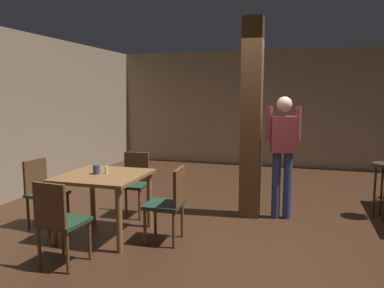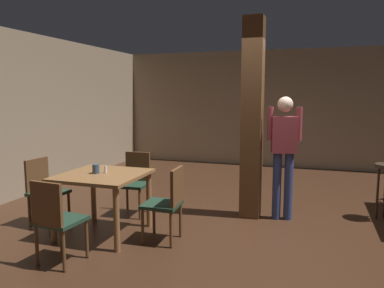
{
  "view_description": "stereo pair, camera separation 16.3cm",
  "coord_description": "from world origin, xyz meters",
  "px_view_note": "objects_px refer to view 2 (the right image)",
  "views": [
    {
      "loc": [
        0.61,
        -4.77,
        1.75
      ],
      "look_at": [
        -0.83,
        0.09,
        1.07
      ],
      "focal_mm": 35.0,
      "sensor_mm": 36.0,
      "label": 1
    },
    {
      "loc": [
        0.77,
        -4.72,
        1.75
      ],
      "look_at": [
        -0.83,
        0.09,
        1.07
      ],
      "focal_mm": 35.0,
      "sensor_mm": 36.0,
      "label": 2
    }
  ],
  "objects_px": {
    "chair_west": "(44,188)",
    "chair_north": "(135,180)",
    "napkin_cup": "(96,169)",
    "salt_shaker": "(106,169)",
    "dining_table": "(103,183)",
    "chair_south": "(56,217)",
    "standing_person": "(284,149)",
    "chair_east": "(168,200)"
  },
  "relations": [
    {
      "from": "napkin_cup",
      "to": "salt_shaker",
      "type": "relative_size",
      "value": 1.27
    },
    {
      "from": "chair_north",
      "to": "chair_south",
      "type": "bearing_deg",
      "value": -89.5
    },
    {
      "from": "chair_west",
      "to": "standing_person",
      "type": "xyz_separation_m",
      "value": [
        3.0,
        1.25,
        0.5
      ]
    },
    {
      "from": "salt_shaker",
      "to": "chair_west",
      "type": "bearing_deg",
      "value": -179.65
    },
    {
      "from": "chair_south",
      "to": "chair_west",
      "type": "relative_size",
      "value": 1.0
    },
    {
      "from": "chair_south",
      "to": "chair_west",
      "type": "xyz_separation_m",
      "value": [
        -0.94,
        0.95,
        0.0
      ]
    },
    {
      "from": "dining_table",
      "to": "chair_west",
      "type": "bearing_deg",
      "value": 177.53
    },
    {
      "from": "chair_east",
      "to": "standing_person",
      "type": "distance_m",
      "value": 1.83
    },
    {
      "from": "chair_east",
      "to": "napkin_cup",
      "type": "relative_size",
      "value": 7.86
    },
    {
      "from": "chair_west",
      "to": "chair_north",
      "type": "bearing_deg",
      "value": 42.29
    },
    {
      "from": "standing_person",
      "to": "chair_north",
      "type": "bearing_deg",
      "value": -168.73
    },
    {
      "from": "chair_north",
      "to": "napkin_cup",
      "type": "xyz_separation_m",
      "value": [
        -0.08,
        -0.89,
        0.33
      ]
    },
    {
      "from": "standing_person",
      "to": "chair_east",
      "type": "bearing_deg",
      "value": -133.88
    },
    {
      "from": "chair_north",
      "to": "chair_east",
      "type": "bearing_deg",
      "value": -44.52
    },
    {
      "from": "chair_south",
      "to": "chair_north",
      "type": "bearing_deg",
      "value": 90.5
    },
    {
      "from": "chair_north",
      "to": "napkin_cup",
      "type": "relative_size",
      "value": 7.86
    },
    {
      "from": "chair_north",
      "to": "napkin_cup",
      "type": "bearing_deg",
      "value": -94.9
    },
    {
      "from": "chair_west",
      "to": "salt_shaker",
      "type": "distance_m",
      "value": 1.0
    },
    {
      "from": "dining_table",
      "to": "chair_north",
      "type": "bearing_deg",
      "value": 90.5
    },
    {
      "from": "chair_west",
      "to": "napkin_cup",
      "type": "distance_m",
      "value": 0.91
    },
    {
      "from": "standing_person",
      "to": "salt_shaker",
      "type": "bearing_deg",
      "value": -148.81
    },
    {
      "from": "salt_shaker",
      "to": "chair_north",
      "type": "bearing_deg",
      "value": 91.69
    },
    {
      "from": "napkin_cup",
      "to": "salt_shaker",
      "type": "xyz_separation_m",
      "value": [
        0.1,
        0.06,
        -0.01
      ]
    },
    {
      "from": "dining_table",
      "to": "chair_east",
      "type": "bearing_deg",
      "value": 1.74
    },
    {
      "from": "dining_table",
      "to": "standing_person",
      "type": "relative_size",
      "value": 0.58
    },
    {
      "from": "chair_south",
      "to": "standing_person",
      "type": "distance_m",
      "value": 3.06
    },
    {
      "from": "chair_north",
      "to": "chair_west",
      "type": "bearing_deg",
      "value": -137.71
    },
    {
      "from": "chair_east",
      "to": "standing_person",
      "type": "relative_size",
      "value": 0.52
    },
    {
      "from": "chair_east",
      "to": "chair_west",
      "type": "distance_m",
      "value": 1.79
    },
    {
      "from": "chair_east",
      "to": "salt_shaker",
      "type": "relative_size",
      "value": 9.95
    },
    {
      "from": "chair_south",
      "to": "chair_north",
      "type": "height_order",
      "value": "same"
    },
    {
      "from": "salt_shaker",
      "to": "chair_south",
      "type": "bearing_deg",
      "value": -90.54
    },
    {
      "from": "salt_shaker",
      "to": "standing_person",
      "type": "height_order",
      "value": "standing_person"
    },
    {
      "from": "chair_south",
      "to": "chair_east",
      "type": "distance_m",
      "value": 1.27
    },
    {
      "from": "dining_table",
      "to": "chair_north",
      "type": "height_order",
      "value": "chair_north"
    },
    {
      "from": "chair_west",
      "to": "standing_person",
      "type": "distance_m",
      "value": 3.29
    },
    {
      "from": "dining_table",
      "to": "salt_shaker",
      "type": "bearing_deg",
      "value": 69.76
    },
    {
      "from": "chair_north",
      "to": "napkin_cup",
      "type": "distance_m",
      "value": 0.95
    },
    {
      "from": "chair_west",
      "to": "standing_person",
      "type": "bearing_deg",
      "value": 22.63
    },
    {
      "from": "dining_table",
      "to": "chair_south",
      "type": "height_order",
      "value": "chair_south"
    },
    {
      "from": "chair_west",
      "to": "salt_shaker",
      "type": "bearing_deg",
      "value": 0.35
    },
    {
      "from": "chair_south",
      "to": "salt_shaker",
      "type": "height_order",
      "value": "chair_south"
    }
  ]
}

